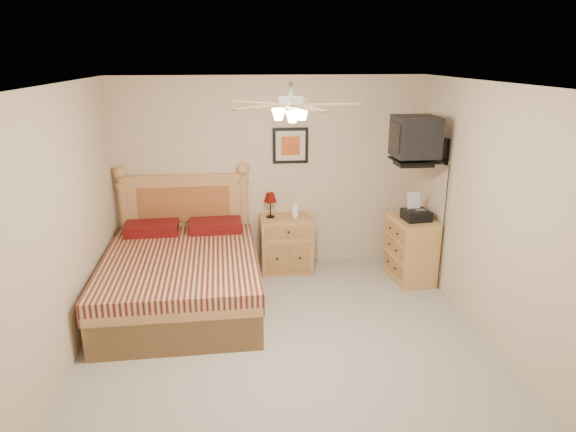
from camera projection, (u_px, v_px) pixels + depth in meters
floor at (288, 352)px, 4.95m from camera, size 4.50×4.50×0.00m
ceiling at (288, 85)px, 4.20m from camera, size 4.00×4.50×0.04m
wall_back at (270, 174)px, 6.70m from camera, size 4.00×0.04×2.50m
wall_front at (339, 382)px, 2.44m from camera, size 4.00×0.04×2.50m
wall_left at (55, 238)px, 4.37m from camera, size 0.04×4.50×2.50m
wall_right at (501, 222)px, 4.78m from camera, size 0.04×4.50×2.50m
bed at (180, 246)px, 5.68m from camera, size 1.72×2.23×1.42m
nightstand at (286, 243)px, 6.76m from camera, size 0.68×0.51×0.72m
table_lamp at (270, 205)px, 6.60m from camera, size 0.23×0.23×0.33m
lotion_bottle at (295, 209)px, 6.63m from camera, size 0.11×0.11×0.23m
framed_picture at (290, 146)px, 6.60m from camera, size 0.46×0.04×0.46m
dresser at (412, 249)px, 6.45m from camera, size 0.53×0.72×0.80m
fax_machine at (417, 207)px, 6.24m from camera, size 0.34×0.35×0.32m
magazine_lower at (409, 212)px, 6.56m from camera, size 0.32×0.36×0.03m
magazine_upper at (410, 210)px, 6.58m from camera, size 0.24×0.28×0.02m
wall_tv at (428, 140)px, 5.85m from camera, size 0.56×0.46×0.58m
ceiling_fan at (291, 105)px, 4.05m from camera, size 1.14×1.14×0.28m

